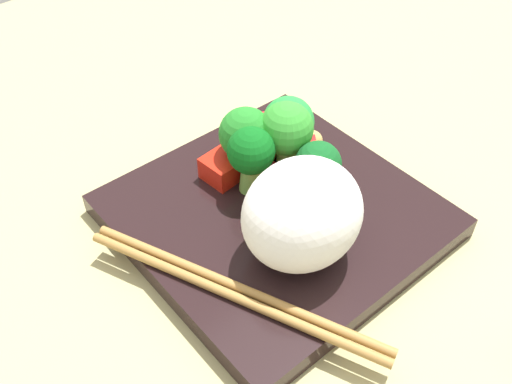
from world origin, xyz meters
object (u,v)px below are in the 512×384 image
square_plate (275,215)px  rice_mound (302,214)px  broccoli_floret_3 (246,135)px  chopstick_pair (233,290)px  carrot_slice_2 (290,197)px

square_plate → rice_mound: bearing=157.5°
broccoli_floret_3 → chopstick_pair: 14.06cm
broccoli_floret_3 → carrot_slice_2: (-5.30, -0.23, -3.70)cm
carrot_slice_2 → chopstick_pair: (-4.13, 10.00, 0.06)cm
broccoli_floret_3 → chopstick_pair: bearing=134.0°
square_plate → carrot_slice_2: 2.01cm
carrot_slice_2 → rice_mound: bearing=142.6°
square_plate → chopstick_pair: chopstick_pair is taller
carrot_slice_2 → chopstick_pair: size_ratio=0.09×
chopstick_pair → square_plate: bearing=96.3°
carrot_slice_2 → broccoli_floret_3: bearing=2.5°
square_plate → broccoli_floret_3: 7.31cm
square_plate → broccoli_floret_3: size_ratio=3.57×
square_plate → chopstick_pair: bearing=116.6°
rice_mound → chopstick_pair: 7.56cm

